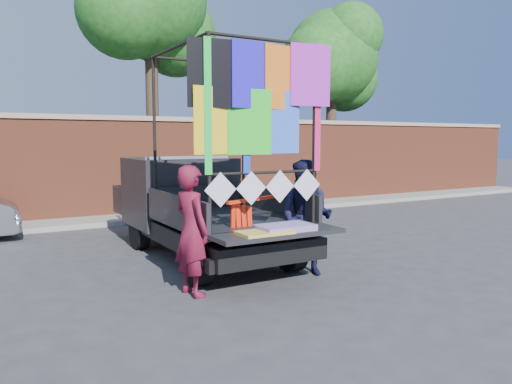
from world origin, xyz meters
TOP-DOWN VIEW (x-y plane):
  - ground at (0.00, 0.00)m, footprint 90.00×90.00m
  - brick_wall at (0.00, 7.00)m, footprint 30.00×0.45m
  - curb at (0.00, 6.30)m, footprint 30.00×1.20m
  - tree_mid at (1.02, 8.12)m, footprint 4.20×3.30m
  - tree_right at (7.52, 8.12)m, footprint 4.20×3.30m
  - pickup_truck at (-0.24, 2.48)m, footprint 2.10×5.28m
  - woman at (-1.23, 0.06)m, footprint 0.50×0.67m
  - man at (0.64, 0.15)m, footprint 0.98×1.05m
  - streamer_bundle at (-0.41, 0.09)m, footprint 0.98×0.41m

SIDE VIEW (x-z plane):
  - ground at x=0.00m, z-range 0.00..0.00m
  - curb at x=0.00m, z-range 0.00..0.12m
  - pickup_truck at x=-0.24m, z-range -0.82..2.50m
  - woman at x=-1.23m, z-range 0.00..1.69m
  - man at x=0.64m, z-range 0.00..1.71m
  - streamer_bundle at x=-0.41m, z-range 0.63..1.33m
  - brick_wall at x=0.00m, z-range 0.02..2.63m
  - tree_right at x=7.52m, z-range 1.44..8.06m
  - tree_mid at x=1.02m, z-range 1.83..9.56m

